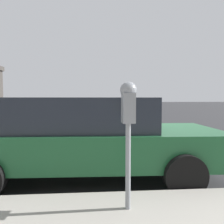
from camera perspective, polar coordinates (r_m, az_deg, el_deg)
ground_plane at (r=5.48m, az=9.36°, el=-11.99°), size 220.00×220.00×0.00m
parking_meter at (r=2.49m, az=4.26°, el=-0.13°), size 0.21×0.19×1.47m
car_green at (r=4.08m, az=-6.79°, el=-6.12°), size 2.14×4.76×1.47m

